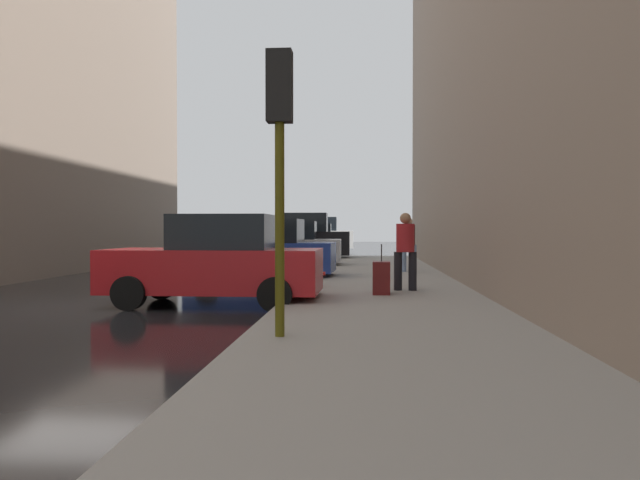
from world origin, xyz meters
name	(u,v)px	position (x,y,z in m)	size (l,w,h in m)	color
ground_plane	(71,308)	(0.00, 0.00, 0.00)	(120.00, 120.00, 0.00)	black
sidewalk	(388,307)	(6.00, 0.00, 0.07)	(4.00, 40.00, 0.15)	gray
parked_red_hatchback	(216,262)	(2.65, 0.66, 0.85)	(4.22, 2.10, 1.79)	#B2191E
parked_blue_sedan	(263,251)	(2.65, 6.52, 0.85)	(4.27, 2.19, 1.79)	navy
parked_silver_sedan	(287,246)	(2.65, 12.08, 0.85)	(4.23, 2.12, 1.79)	#B7BABF
parked_black_suv	(302,239)	(2.65, 18.02, 1.03)	(4.62, 2.11, 2.25)	black
parked_gray_coupe	(311,240)	(2.65, 23.23, 0.85)	(4.23, 2.11, 1.79)	slate
parked_white_van	(318,236)	(2.65, 28.50, 1.03)	(4.63, 2.12, 2.25)	silver
fire_hydrant	(317,272)	(4.45, 3.19, 0.50)	(0.42, 0.22, 0.70)	red
traffic_light	(280,130)	(4.50, -3.65, 2.76)	(0.32, 0.32, 3.60)	#514C0F
pedestrian_in_red_jacket	(405,247)	(6.47, 2.34, 1.10)	(0.52, 0.45, 1.71)	black
pedestrian_in_jeans	(409,241)	(6.99, 8.45, 1.10)	(0.51, 0.44, 1.71)	#728CB2
rolling_suitcase	(381,278)	(5.93, 1.56, 0.49)	(0.38, 0.57, 1.04)	#591414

